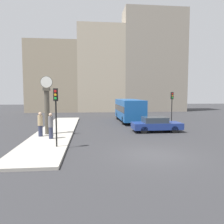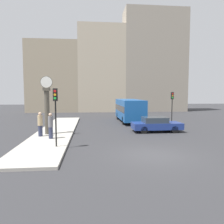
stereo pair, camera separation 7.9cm
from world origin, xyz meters
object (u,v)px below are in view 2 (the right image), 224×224
traffic_light_far (172,101)px  street_clock (47,107)px  sedan_car (156,124)px  traffic_light_near (55,105)px  bus_distant (129,109)px  pedestrian_tan_coat (40,124)px  pedestrian_grey_jacket (51,126)px

traffic_light_far → street_clock: bearing=-158.7°
sedan_car → traffic_light_near: size_ratio=1.22×
sedan_car → street_clock: bearing=-174.1°
bus_distant → street_clock: 11.66m
street_clock → bus_distant: bearing=45.4°
sedan_car → street_clock: (-9.26, -0.96, 1.67)m
sedan_car → traffic_light_near: bearing=-146.0°
sedan_car → bus_distant: 7.45m
sedan_car → pedestrian_tan_coat: size_ratio=2.35×
street_clock → pedestrian_tan_coat: size_ratio=2.51×
traffic_light_far → pedestrian_tan_coat: (-12.50, -5.68, -1.48)m
bus_distant → pedestrian_grey_jacket: size_ratio=4.28×
street_clock → pedestrian_grey_jacket: 2.35m
sedan_car → pedestrian_tan_coat: bearing=-168.8°
bus_distant → sedan_car: bearing=-81.5°
sedan_car → traffic_light_far: traffic_light_far is taller
pedestrian_tan_coat → pedestrian_grey_jacket: bearing=-45.9°
traffic_light_far → street_clock: size_ratio=0.77×
pedestrian_tan_coat → traffic_light_far: bearing=24.4°
pedestrian_tan_coat → sedan_car: bearing=11.2°
traffic_light_near → street_clock: 4.59m
pedestrian_grey_jacket → street_clock: bearing=107.2°
traffic_light_near → traffic_light_far: traffic_light_near is taller
street_clock → pedestrian_grey_jacket: street_clock is taller
sedan_car → pedestrian_grey_jacket: pedestrian_grey_jacket is taller
traffic_light_near → pedestrian_tan_coat: traffic_light_near is taller
street_clock → pedestrian_tan_coat: street_clock is taller
traffic_light_near → traffic_light_far: size_ratio=1.00×
bus_distant → street_clock: street_clock is taller
pedestrian_grey_jacket → pedestrian_tan_coat: (-0.94, 0.97, -0.01)m
sedan_car → pedestrian_tan_coat: pedestrian_tan_coat is taller
pedestrian_tan_coat → traffic_light_near: bearing=-63.7°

